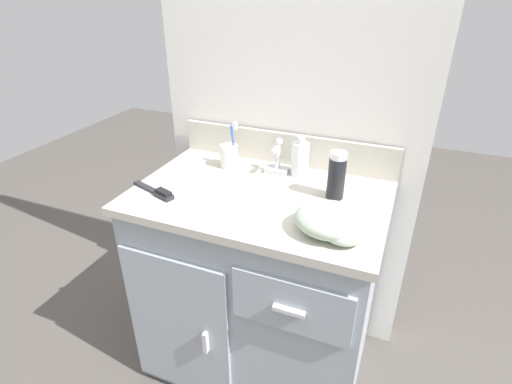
{
  "coord_description": "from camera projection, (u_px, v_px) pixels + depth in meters",
  "views": [
    {
      "loc": [
        0.46,
        -1.15,
        1.49
      ],
      "look_at": [
        0.0,
        -0.03,
        0.85
      ],
      "focal_mm": 28.0,
      "sensor_mm": 36.0,
      "label": 1
    }
  ],
  "objects": [
    {
      "name": "backsplash",
      "position": [
        285.0,
        149.0,
        1.6
      ],
      "size": [
        0.89,
        0.02,
        0.13
      ],
      "color": "beige",
      "rests_on": "vanity"
    },
    {
      "name": "hairbrush",
      "position": [
        158.0,
        192.0,
        1.39
      ],
      "size": [
        0.2,
        0.09,
        0.03
      ],
      "rotation": [
        0.0,
        0.0,
        -0.32
      ],
      "color": "#232328",
      "rests_on": "vanity"
    },
    {
      "name": "shaving_cream_can",
      "position": [
        337.0,
        176.0,
        1.34
      ],
      "size": [
        0.06,
        0.06,
        0.17
      ],
      "color": "black",
      "rests_on": "vanity"
    },
    {
      "name": "vanity",
      "position": [
        258.0,
        281.0,
        1.59
      ],
      "size": [
        0.89,
        0.6,
        0.83
      ],
      "color": "#9EA8B2",
      "rests_on": "ground_plane"
    },
    {
      "name": "ground_plane",
      "position": [
        258.0,
        355.0,
        1.79
      ],
      "size": [
        6.0,
        6.0,
        0.0
      ],
      "primitive_type": "plane",
      "color": "#4C4742"
    },
    {
      "name": "hand_towel",
      "position": [
        333.0,
        222.0,
        1.17
      ],
      "size": [
        0.22,
        0.19,
        0.08
      ],
      "color": "#A8BCA3",
      "rests_on": "vanity"
    },
    {
      "name": "wall_back",
      "position": [
        292.0,
        93.0,
        1.55
      ],
      "size": [
        1.07,
        0.08,
        2.2
      ],
      "primitive_type": "cube",
      "color": "silver",
      "rests_on": "ground_plane"
    },
    {
      "name": "toothbrush_cup",
      "position": [
        229.0,
        155.0,
        1.58
      ],
      "size": [
        0.07,
        0.07,
        0.19
      ],
      "color": "white",
      "rests_on": "vanity"
    },
    {
      "name": "sink_faucet",
      "position": [
        277.0,
        161.0,
        1.53
      ],
      "size": [
        0.09,
        0.09,
        0.14
      ],
      "color": "silver",
      "rests_on": "vanity"
    },
    {
      "name": "soap_dispenser",
      "position": [
        300.0,
        158.0,
        1.51
      ],
      "size": [
        0.07,
        0.07,
        0.16
      ],
      "color": "white",
      "rests_on": "vanity"
    }
  ]
}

